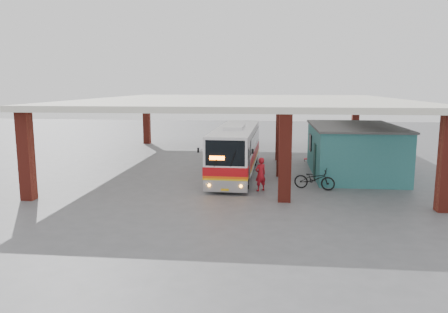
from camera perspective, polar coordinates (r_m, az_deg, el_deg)
ground at (r=24.53m, az=0.59°, el=-3.83°), size 90.00×90.00×0.00m
brick_columns at (r=28.99m, az=4.35°, el=2.55°), size 20.10×21.60×4.35m
canopy_roof at (r=30.34m, az=2.72°, el=7.28°), size 21.00×23.00×0.30m
shop_building at (r=28.55m, az=16.53°, el=0.85°), size 5.20×8.20×3.11m
coach_bus at (r=27.31m, az=1.58°, el=0.91°), size 2.59×11.03×3.19m
motorcycle at (r=24.06m, az=11.74°, el=-2.88°), size 2.32×1.33×1.15m
pedestrian at (r=23.27m, az=4.80°, el=-2.32°), size 0.78×0.74×1.80m
red_chair at (r=32.63m, az=10.92°, el=-0.07°), size 0.41×0.41×0.75m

